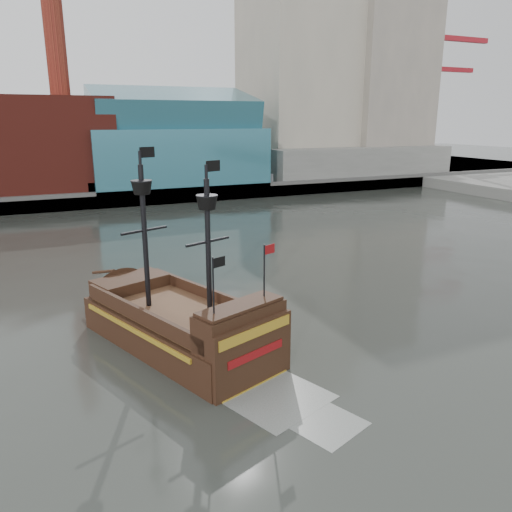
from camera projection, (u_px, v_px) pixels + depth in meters
name	position (u px, v px, depth m)	size (l,w,h in m)	color
ground	(357.00, 399.00, 25.29)	(400.00, 400.00, 0.00)	#2A2D28
promenade_far	(103.00, 180.00, 105.93)	(220.00, 60.00, 2.00)	slate
seawall	(129.00, 198.00, 79.91)	(220.00, 1.00, 2.60)	#4C4C49
skyline	(127.00, 59.00, 95.14)	(149.00, 45.00, 62.00)	#7D674B
crane_a	(431.00, 95.00, 123.26)	(22.50, 4.00, 32.25)	slate
crane_b	(431.00, 111.00, 136.78)	(19.10, 4.00, 26.25)	slate
pirate_ship	(180.00, 329.00, 30.73)	(10.88, 18.11, 13.02)	black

